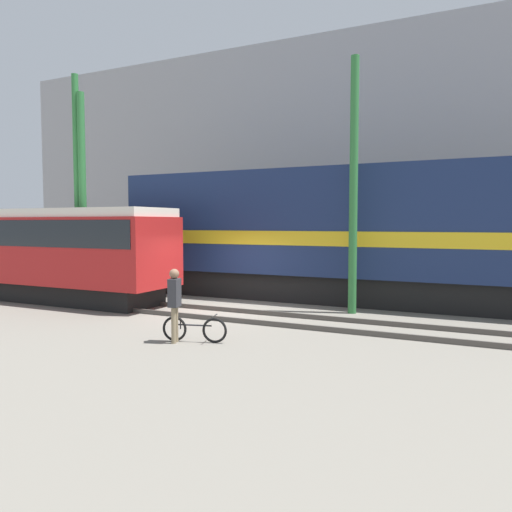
{
  "coord_description": "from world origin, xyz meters",
  "views": [
    {
      "loc": [
        8.02,
        -13.93,
        2.84
      ],
      "look_at": [
        1.18,
        0.17,
        1.8
      ],
      "focal_mm": 35.0,
      "sensor_mm": 36.0,
      "label": 1
    }
  ],
  "objects_px": {
    "freight_locomotive": "(362,233)",
    "bicycle": "(194,329)",
    "utility_pole_right": "(354,186)",
    "person": "(175,298)",
    "streetcar": "(55,249)",
    "utility_pole_center": "(83,193)",
    "utility_pole_left": "(77,184)"
  },
  "relations": [
    {
      "from": "freight_locomotive",
      "to": "bicycle",
      "type": "height_order",
      "value": "freight_locomotive"
    },
    {
      "from": "utility_pole_right",
      "to": "person",
      "type": "bearing_deg",
      "value": -116.06
    },
    {
      "from": "streetcar",
      "to": "utility_pole_right",
      "type": "xyz_separation_m",
      "value": [
        10.42,
        2.22,
        2.06
      ]
    },
    {
      "from": "utility_pole_center",
      "to": "bicycle",
      "type": "bearing_deg",
      "value": -31.33
    },
    {
      "from": "streetcar",
      "to": "person",
      "type": "distance_m",
      "value": 8.43
    },
    {
      "from": "utility_pole_left",
      "to": "utility_pole_center",
      "type": "relative_size",
      "value": 1.09
    },
    {
      "from": "streetcar",
      "to": "bicycle",
      "type": "distance_m",
      "value": 8.79
    },
    {
      "from": "utility_pole_left",
      "to": "utility_pole_right",
      "type": "distance_m",
      "value": 11.53
    },
    {
      "from": "freight_locomotive",
      "to": "utility_pole_right",
      "type": "bearing_deg",
      "value": -82.85
    },
    {
      "from": "utility_pole_left",
      "to": "utility_pole_right",
      "type": "relative_size",
      "value": 1.12
    },
    {
      "from": "bicycle",
      "to": "utility_pole_right",
      "type": "height_order",
      "value": "utility_pole_right"
    },
    {
      "from": "utility_pole_left",
      "to": "utility_pole_center",
      "type": "height_order",
      "value": "utility_pole_left"
    },
    {
      "from": "streetcar",
      "to": "utility_pole_left",
      "type": "height_order",
      "value": "utility_pole_left"
    },
    {
      "from": "freight_locomotive",
      "to": "streetcar",
      "type": "distance_m",
      "value": 11.08
    },
    {
      "from": "bicycle",
      "to": "person",
      "type": "distance_m",
      "value": 0.9
    },
    {
      "from": "person",
      "to": "freight_locomotive",
      "type": "bearing_deg",
      "value": 72.48
    },
    {
      "from": "streetcar",
      "to": "utility_pole_right",
      "type": "relative_size",
      "value": 1.19
    },
    {
      "from": "bicycle",
      "to": "utility_pole_left",
      "type": "distance_m",
      "value": 11.39
    },
    {
      "from": "person",
      "to": "utility_pole_left",
      "type": "distance_m",
      "value": 10.95
    },
    {
      "from": "utility_pole_left",
      "to": "streetcar",
      "type": "bearing_deg",
      "value": -63.45
    },
    {
      "from": "freight_locomotive",
      "to": "utility_pole_right",
      "type": "height_order",
      "value": "utility_pole_right"
    },
    {
      "from": "bicycle",
      "to": "utility_pole_left",
      "type": "relative_size",
      "value": 0.18
    },
    {
      "from": "streetcar",
      "to": "person",
      "type": "height_order",
      "value": "streetcar"
    },
    {
      "from": "bicycle",
      "to": "person",
      "type": "bearing_deg",
      "value": -146.84
    },
    {
      "from": "freight_locomotive",
      "to": "bicycle",
      "type": "bearing_deg",
      "value": -105.4
    },
    {
      "from": "streetcar",
      "to": "utility_pole_left",
      "type": "relative_size",
      "value": 1.07
    },
    {
      "from": "freight_locomotive",
      "to": "bicycle",
      "type": "xyz_separation_m",
      "value": [
        -2.1,
        -7.62,
        -2.19
      ]
    },
    {
      "from": "streetcar",
      "to": "person",
      "type": "xyz_separation_m",
      "value": [
        7.65,
        -3.43,
        -0.83
      ]
    },
    {
      "from": "freight_locomotive",
      "to": "utility_pole_center",
      "type": "distance_m",
      "value": 11.3
    },
    {
      "from": "person",
      "to": "utility_pole_right",
      "type": "relative_size",
      "value": 0.22
    },
    {
      "from": "utility_pole_left",
      "to": "freight_locomotive",
      "type": "bearing_deg",
      "value": 11.17
    },
    {
      "from": "bicycle",
      "to": "utility_pole_center",
      "type": "xyz_separation_m",
      "value": [
        -8.87,
        5.4,
        3.75
      ]
    }
  ]
}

